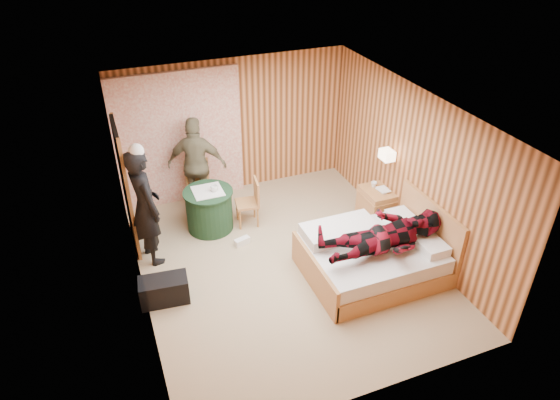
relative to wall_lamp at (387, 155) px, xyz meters
name	(u,v)px	position (x,y,z in m)	size (l,w,h in m)	color
floor	(285,264)	(-1.92, -0.45, -1.30)	(4.20, 5.00, 0.01)	tan
ceiling	(286,110)	(-1.92, -0.45, 1.20)	(4.20, 5.00, 0.01)	silver
wall_back	(234,127)	(-1.92, 2.05, -0.05)	(4.20, 0.02, 2.50)	#DC8C54
wall_left	(132,225)	(-4.02, -0.45, -0.05)	(0.02, 5.00, 2.50)	#DC8C54
wall_right	(412,168)	(0.18, -0.45, -0.05)	(0.02, 5.00, 2.50)	#DC8C54
curtain	(180,140)	(-2.92, 1.98, -0.10)	(2.20, 0.08, 2.40)	white
doorway	(126,188)	(-3.98, 0.95, -0.28)	(0.06, 0.90, 2.05)	black
wall_lamp	(387,155)	(0.00, 0.00, 0.00)	(0.26, 0.24, 0.16)	gold
bed	(372,256)	(-0.79, -1.09, -1.00)	(1.95, 1.48, 1.02)	#BF7A4E
nightstand	(376,205)	(-0.04, 0.08, -0.99)	(0.46, 0.62, 0.60)	#BF7A4E
round_table	(209,209)	(-2.74, 0.90, -0.93)	(0.82, 0.82, 0.73)	#1C3E21
chair_far	(199,182)	(-2.74, 1.55, -0.76)	(0.43, 0.43, 0.93)	#BF7A4E
chair_near	(251,199)	(-2.04, 0.79, -0.82)	(0.42, 0.42, 0.82)	#BF7A4E
duffel_bag	(164,290)	(-3.77, -0.59, -1.11)	(0.66, 0.35, 0.37)	black
sneaker_left	(209,227)	(-2.78, 0.85, -1.24)	(0.25, 0.10, 0.11)	white
sneaker_right	(242,241)	(-2.38, 0.26, -1.24)	(0.26, 0.10, 0.11)	white
woman_standing	(145,207)	(-3.77, 0.44, -0.37)	(0.68, 0.45, 1.87)	black
man_at_table	(197,165)	(-2.74, 1.59, -0.44)	(1.01, 0.42, 1.72)	#71694B
man_on_bed	(387,228)	(-0.77, -1.32, -0.36)	(1.77, 0.67, 0.86)	maroon
book_lower	(379,191)	(-0.04, 0.03, -0.69)	(0.17, 0.22, 0.02)	white
book_upper	(379,190)	(-0.04, 0.03, -0.67)	(0.16, 0.22, 0.02)	white
cup_nightstand	(374,184)	(-0.04, 0.21, -0.65)	(0.10, 0.10, 0.09)	white
cup_table	(214,189)	(-2.64, 0.85, -0.53)	(0.12, 0.12, 0.10)	white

